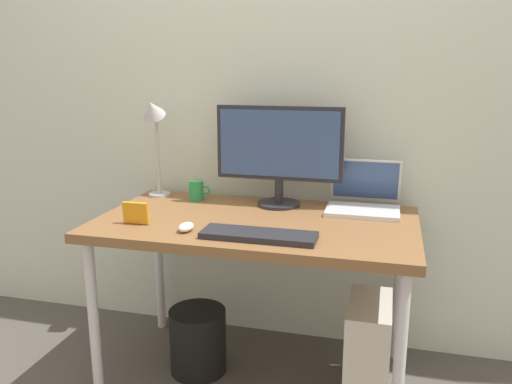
{
  "coord_description": "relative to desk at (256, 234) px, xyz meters",
  "views": [
    {
      "loc": [
        0.54,
        -2.06,
        1.38
      ],
      "look_at": [
        0.0,
        0.0,
        0.87
      ],
      "focal_mm": 36.55,
      "sensor_mm": 36.0,
      "label": 1
    }
  ],
  "objects": [
    {
      "name": "photo_frame",
      "position": [
        -0.46,
        -0.19,
        0.11
      ],
      "size": [
        0.11,
        0.02,
        0.09
      ],
      "primitive_type": "cube",
      "rotation": [
        0.08,
        0.0,
        0.0
      ],
      "color": "orange",
      "rests_on": "desk"
    },
    {
      "name": "mouse",
      "position": [
        -0.23,
        -0.23,
        0.08
      ],
      "size": [
        0.06,
        0.09,
        0.03
      ],
      "primitive_type": "ellipsoid",
      "color": "silver",
      "rests_on": "desk"
    },
    {
      "name": "computer_tower",
      "position": [
        0.49,
        0.0,
        -0.47
      ],
      "size": [
        0.18,
        0.36,
        0.42
      ],
      "primitive_type": "cube",
      "color": "silver",
      "rests_on": "ground_plane"
    },
    {
      "name": "back_wall",
      "position": [
        0.0,
        0.44,
        0.62
      ],
      "size": [
        4.4,
        0.04,
        2.6
      ],
      "primitive_type": "cube",
      "color": "silver",
      "rests_on": "ground_plane"
    },
    {
      "name": "desk",
      "position": [
        0.0,
        0.0,
        0.0
      ],
      "size": [
        1.35,
        0.76,
        0.75
      ],
      "color": "brown",
      "rests_on": "ground_plane"
    },
    {
      "name": "laptop",
      "position": [
        0.43,
        0.27,
        0.12
      ],
      "size": [
        0.32,
        0.29,
        0.22
      ],
      "color": "silver",
      "rests_on": "desk"
    },
    {
      "name": "wastebasket",
      "position": [
        -0.27,
        -0.02,
        -0.53
      ],
      "size": [
        0.26,
        0.26,
        0.3
      ],
      "primitive_type": "cylinder",
      "color": "black",
      "rests_on": "ground_plane"
    },
    {
      "name": "desk_lamp",
      "position": [
        -0.57,
        0.25,
        0.42
      ],
      "size": [
        0.11,
        0.16,
        0.5
      ],
      "color": "#B2B2B7",
      "rests_on": "desk"
    },
    {
      "name": "ground_plane",
      "position": [
        0.0,
        0.0,
        -0.68
      ],
      "size": [
        6.0,
        6.0,
        0.0
      ],
      "primitive_type": "plane",
      "color": "#4C4742"
    },
    {
      "name": "monitor",
      "position": [
        0.05,
        0.25,
        0.33
      ],
      "size": [
        0.59,
        0.2,
        0.46
      ],
      "color": "#232328",
      "rests_on": "desk"
    },
    {
      "name": "coffee_mug",
      "position": [
        -0.36,
        0.25,
        0.11
      ],
      "size": [
        0.11,
        0.07,
        0.1
      ],
      "color": "#268C4C",
      "rests_on": "desk"
    },
    {
      "name": "keyboard",
      "position": [
        0.07,
        -0.24,
        0.08
      ],
      "size": [
        0.44,
        0.14,
        0.02
      ],
      "primitive_type": "cube",
      "color": "#232328",
      "rests_on": "desk"
    }
  ]
}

